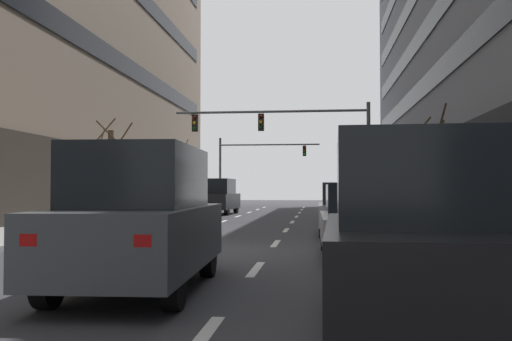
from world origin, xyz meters
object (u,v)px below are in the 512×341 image
object	(u,v)px
car_parked_0	(415,239)
car_parked_2	(348,209)
car_driving_0	(219,197)
street_tree_1	(189,177)
taxi_driving_2	(146,208)
street_tree_0	(110,170)
car_driving_1	(140,219)
pedestrian_0	(415,203)
pedestrian_1	(460,205)
traffic_signal_1	(252,159)
traffic_signal_0	(295,134)
street_tree_2	(424,172)
car_parked_1	(363,222)

from	to	relation	value
car_parked_0	car_parked_2	distance (m)	13.03
car_driving_0	street_tree_1	distance (m)	7.37
taxi_driving_2	street_tree_0	bearing A→B (deg)	122.68
car_parked_2	car_driving_1	bearing A→B (deg)	-108.88
car_parked_2	taxi_driving_2	bearing A→B (deg)	178.52
car_parked_0	pedestrian_0	bearing A→B (deg)	80.59
street_tree_1	pedestrian_1	size ratio (longest dim) A/B	2.89
traffic_signal_1	pedestrian_0	size ratio (longest dim) A/B	5.44
traffic_signal_1	pedestrian_0	bearing A→B (deg)	-69.66
car_driving_0	car_parked_0	world-z (taller)	car_driving_0
taxi_driving_2	car_parked_0	bearing A→B (deg)	-62.36
car_parked_2	traffic_signal_1	distance (m)	27.48
traffic_signal_0	street_tree_1	size ratio (longest dim) A/B	1.93
street_tree_2	pedestrian_0	size ratio (longest dim) A/B	2.81
street_tree_0	pedestrian_1	world-z (taller)	street_tree_0
car_parked_1	car_driving_0	bearing A→B (deg)	108.55
taxi_driving_2	pedestrian_1	distance (m)	10.57
taxi_driving_2	car_parked_0	world-z (taller)	car_parked_0
car_parked_2	pedestrian_0	world-z (taller)	car_parked_2
traffic_signal_1	pedestrian_0	xyz separation A→B (m)	(8.90, -24.00, -2.91)
car_parked_1	traffic_signal_0	size ratio (longest dim) A/B	0.45
street_tree_2	taxi_driving_2	bearing A→B (deg)	-176.62
pedestrian_1	car_driving_0	bearing A→B (deg)	116.31
taxi_driving_2	traffic_signal_0	distance (m)	10.27
car_driving_1	street_tree_0	xyz separation A→B (m)	(-6.45, 15.71, 1.25)
car_parked_0	street_tree_2	bearing A→B (deg)	79.31
car_parked_0	street_tree_1	world-z (taller)	street_tree_1
car_driving_1	pedestrian_1	bearing A→B (deg)	44.07
car_parked_1	traffic_signal_1	xyz separation A→B (m)	(-6.32, 32.90, 3.12)
car_parked_0	street_tree_0	size ratio (longest dim) A/B	0.92
taxi_driving_2	car_parked_1	distance (m)	9.50
car_parked_0	traffic_signal_0	size ratio (longest dim) A/B	0.45
traffic_signal_0	pedestrian_0	bearing A→B (deg)	-52.30
car_parked_0	car_parked_1	world-z (taller)	car_parked_0
traffic_signal_1	street_tree_0	size ratio (longest dim) A/B	1.77
car_parked_2	car_driving_0	bearing A→B (deg)	115.99
car_parked_0	pedestrian_1	distance (m)	8.65
traffic_signal_0	street_tree_1	bearing A→B (deg)	123.99
car_parked_0	traffic_signal_0	distance (m)	21.96
car_driving_1	street_tree_0	size ratio (longest dim) A/B	0.98
street_tree_0	street_tree_2	distance (m)	13.40
car_driving_1	pedestrian_0	world-z (taller)	car_driving_1
street_tree_0	street_tree_1	distance (m)	15.37
traffic_signal_0	street_tree_2	size ratio (longest dim) A/B	2.26
taxi_driving_2	car_driving_0	bearing A→B (deg)	89.62
pedestrian_1	street_tree_2	bearing A→B (deg)	88.32
pedestrian_0	car_parked_0	bearing A→B (deg)	-99.41
car_driving_0	street_tree_0	world-z (taller)	street_tree_0
car_parked_2	pedestrian_0	distance (m)	3.64
car_driving_1	traffic_signal_1	world-z (taller)	traffic_signal_1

